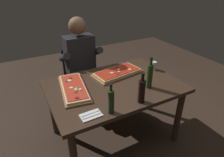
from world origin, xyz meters
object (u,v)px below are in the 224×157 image
object	(u,v)px
wine_bottle_dark	(150,75)
tumbler_near_camera	(154,66)
diner_chair	(80,75)
dining_table	(114,92)
pizza_rectangular_left	(74,88)
oil_bottle_amber	(111,101)
seated_diner	(81,62)
pizza_rectangular_front	(117,72)
vinegar_bottle_green	(142,91)

from	to	relation	value
wine_bottle_dark	tumbler_near_camera	xyz separation A→B (m)	(0.32, 0.32, -0.09)
diner_chair	dining_table	bearing A→B (deg)	-83.17
dining_table	pizza_rectangular_left	world-z (taller)	pizza_rectangular_left
pizza_rectangular_left	oil_bottle_amber	bearing A→B (deg)	-72.41
dining_table	seated_diner	xyz separation A→B (m)	(-0.10, 0.74, 0.10)
dining_table	wine_bottle_dark	world-z (taller)	wine_bottle_dark
oil_bottle_amber	diner_chair	size ratio (longest dim) A/B	0.32
pizza_rectangular_front	wine_bottle_dark	bearing A→B (deg)	-72.04
oil_bottle_amber	vinegar_bottle_green	size ratio (longest dim) A/B	0.94
tumbler_near_camera	pizza_rectangular_front	bearing A→B (deg)	167.16
pizza_rectangular_left	diner_chair	bearing A→B (deg)	67.23
pizza_rectangular_front	diner_chair	xyz separation A→B (m)	(-0.26, 0.65, -0.27)
oil_bottle_amber	wine_bottle_dark	bearing A→B (deg)	18.68
pizza_rectangular_left	wine_bottle_dark	world-z (taller)	wine_bottle_dark
tumbler_near_camera	diner_chair	size ratio (longest dim) A/B	0.12
dining_table	tumbler_near_camera	world-z (taller)	tumbler_near_camera
pizza_rectangular_left	vinegar_bottle_green	size ratio (longest dim) A/B	2.17
dining_table	pizza_rectangular_left	size ratio (longest dim) A/B	2.17
wine_bottle_dark	vinegar_bottle_green	world-z (taller)	wine_bottle_dark
diner_chair	seated_diner	distance (m)	0.28
dining_table	tumbler_near_camera	xyz separation A→B (m)	(0.61, 0.10, 0.14)
seated_diner	pizza_rectangular_left	bearing A→B (deg)	-116.57
wine_bottle_dark	dining_table	bearing A→B (deg)	143.04
dining_table	tumbler_near_camera	distance (m)	0.64
pizza_rectangular_front	tumbler_near_camera	world-z (taller)	tumbler_near_camera
wine_bottle_dark	oil_bottle_amber	bearing A→B (deg)	-161.32
dining_table	oil_bottle_amber	xyz separation A→B (m)	(-0.25, -0.40, 0.21)
pizza_rectangular_front	tumbler_near_camera	bearing A→B (deg)	-12.84
wine_bottle_dark	diner_chair	distance (m)	1.21
pizza_rectangular_front	wine_bottle_dark	distance (m)	0.46
dining_table	oil_bottle_amber	world-z (taller)	oil_bottle_amber
wine_bottle_dark	seated_diner	size ratio (longest dim) A/B	0.25
pizza_rectangular_front	pizza_rectangular_left	size ratio (longest dim) A/B	0.96
wine_bottle_dark	oil_bottle_amber	size ratio (longest dim) A/B	1.19
pizza_rectangular_left	oil_bottle_amber	distance (m)	0.55
pizza_rectangular_left	tumbler_near_camera	bearing A→B (deg)	-0.58
wine_bottle_dark	diner_chair	size ratio (longest dim) A/B	0.38
wine_bottle_dark	seated_diner	distance (m)	1.04
dining_table	wine_bottle_dark	xyz separation A→B (m)	(0.29, -0.22, 0.23)
pizza_rectangular_left	diner_chair	xyz separation A→B (m)	(0.31, 0.75, -0.27)
vinegar_bottle_green	diner_chair	size ratio (longest dim) A/B	0.34
pizza_rectangular_front	vinegar_bottle_green	world-z (taller)	vinegar_bottle_green
pizza_rectangular_left	vinegar_bottle_green	distance (m)	0.70
vinegar_bottle_green	seated_diner	world-z (taller)	seated_diner
pizza_rectangular_front	oil_bottle_amber	size ratio (longest dim) A/B	2.22
pizza_rectangular_front	seated_diner	size ratio (longest dim) A/B	0.47
tumbler_near_camera	seated_diner	distance (m)	0.96
pizza_rectangular_left	vinegar_bottle_green	bearing A→B (deg)	-46.33
oil_bottle_amber	tumbler_near_camera	size ratio (longest dim) A/B	2.75
seated_diner	dining_table	bearing A→B (deg)	-82.07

